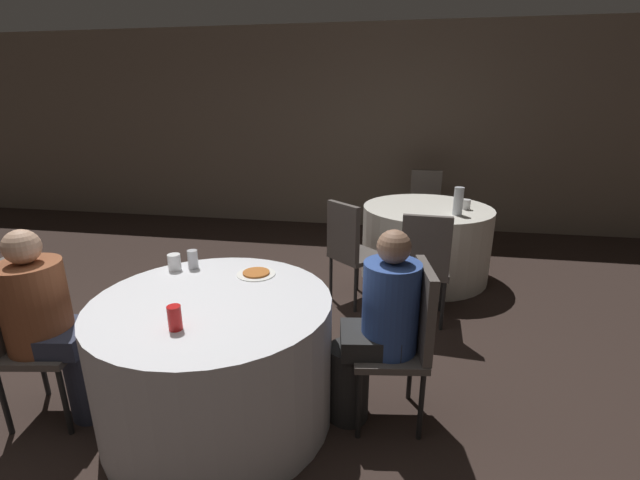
# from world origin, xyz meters

# --- Properties ---
(ground_plane) EXTENTS (16.00, 16.00, 0.00)m
(ground_plane) POSITION_xyz_m (0.00, 0.00, 0.00)
(ground_plane) COLOR #332621
(wall_back) EXTENTS (16.00, 0.06, 2.80)m
(wall_back) POSITION_xyz_m (0.00, 4.44, 1.40)
(wall_back) COLOR gray
(wall_back) RESTS_ON ground_plane
(table_near) EXTENTS (1.33, 1.33, 0.76)m
(table_near) POSITION_xyz_m (0.15, 0.14, 0.38)
(table_near) COLOR silver
(table_near) RESTS_ON ground_plane
(table_far) EXTENTS (1.32, 1.32, 0.76)m
(table_far) POSITION_xyz_m (1.46, 2.55, 0.38)
(table_far) COLOR white
(table_far) RESTS_ON ground_plane
(chair_near_east) EXTENTS (0.46, 0.45, 0.96)m
(chair_near_east) POSITION_xyz_m (1.22, 0.29, 0.57)
(chair_near_east) COLOR #59514C
(chair_near_east) RESTS_ON ground_plane
(chair_near_west) EXTENTS (0.46, 0.46, 0.96)m
(chair_near_west) POSITION_xyz_m (-0.92, -0.05, 0.57)
(chair_near_west) COLOR #59514C
(chair_near_west) RESTS_ON ground_plane
(chair_far_north) EXTENTS (0.42, 0.42, 0.96)m
(chair_far_north) POSITION_xyz_m (1.50, 3.63, 0.57)
(chair_far_north) COLOR #59514C
(chair_far_north) RESTS_ON ground_plane
(chair_far_southwest) EXTENTS (0.56, 0.56, 0.96)m
(chair_far_southwest) POSITION_xyz_m (0.74, 1.75, 0.57)
(chair_far_southwest) COLOR #59514C
(chair_far_southwest) RESTS_ON ground_plane
(chair_far_south) EXTENTS (0.43, 0.43, 0.96)m
(chair_far_south) POSITION_xyz_m (1.38, 1.48, 0.57)
(chair_far_south) COLOR #59514C
(chair_far_south) RESTS_ON ground_plane
(person_floral_shirt) EXTENTS (0.51, 0.38, 1.16)m
(person_floral_shirt) POSITION_xyz_m (-0.76, -0.02, 0.59)
(person_floral_shirt) COLOR #33384C
(person_floral_shirt) RESTS_ON ground_plane
(person_blue_shirt) EXTENTS (0.49, 0.34, 1.17)m
(person_blue_shirt) POSITION_xyz_m (1.05, 0.27, 0.58)
(person_blue_shirt) COLOR #282828
(person_blue_shirt) RESTS_ON ground_plane
(pizza_plate_near) EXTENTS (0.24, 0.24, 0.02)m
(pizza_plate_near) POSITION_xyz_m (0.28, 0.52, 0.76)
(pizza_plate_near) COLOR white
(pizza_plate_near) RESTS_ON table_near
(soda_can_red) EXTENTS (0.07, 0.07, 0.12)m
(soda_can_red) POSITION_xyz_m (0.11, -0.19, 0.82)
(soda_can_red) COLOR red
(soda_can_red) RESTS_ON table_near
(soda_can_silver) EXTENTS (0.07, 0.07, 0.12)m
(soda_can_silver) POSITION_xyz_m (-0.16, 0.56, 0.82)
(soda_can_silver) COLOR silver
(soda_can_silver) RESTS_ON table_near
(cup_near) EXTENTS (0.08, 0.08, 0.10)m
(cup_near) POSITION_xyz_m (-0.27, 0.51, 0.81)
(cup_near) COLOR white
(cup_near) RESTS_ON table_near
(bottle_far) EXTENTS (0.09, 0.09, 0.27)m
(bottle_far) POSITION_xyz_m (1.71, 2.28, 0.89)
(bottle_far) COLOR silver
(bottle_far) RESTS_ON table_far
(cup_far) EXTENTS (0.09, 0.09, 0.10)m
(cup_far) POSITION_xyz_m (1.83, 2.52, 0.81)
(cup_far) COLOR white
(cup_far) RESTS_ON table_far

